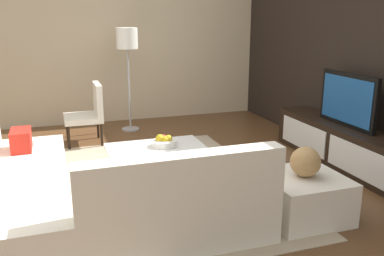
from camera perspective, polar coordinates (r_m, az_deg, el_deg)
name	(u,v)px	position (r m, az deg, el deg)	size (l,w,h in m)	color
ground_plane	(154,189)	(4.49, -5.24, -8.41)	(14.00, 14.00, 0.00)	brown
feature_wall_back	(374,50)	(5.42, 23.76, 9.78)	(6.40, 0.12, 2.80)	black
side_wall_left	(119,40)	(7.31, -9.99, 11.89)	(0.12, 5.20, 2.80)	beige
area_rug	(152,185)	(4.58, -5.53, -7.88)	(3.29, 2.52, 0.01)	tan
media_console	(343,145)	(5.43, 20.09, -2.26)	(2.29, 0.47, 0.50)	black
television	(348,100)	(5.30, 20.66, 3.65)	(0.96, 0.06, 0.64)	black
sectional_couch	(74,195)	(3.80, -16.01, -8.85)	(2.40, 2.44, 0.83)	silver
coffee_table	(161,167)	(4.53, -4.36, -5.44)	(1.02, 1.08, 0.38)	black
accent_chair_near	(90,110)	(6.10, -13.92, 2.39)	(0.54, 0.53, 0.87)	black
floor_lamp	(127,44)	(6.59, -8.92, 11.31)	(0.33, 0.33, 1.62)	#A5A5AA
ottoman	(303,197)	(3.95, 15.02, -9.12)	(0.70, 0.70, 0.40)	silver
fruit_bowl	(164,142)	(4.64, -3.82, -1.90)	(0.28, 0.28, 0.14)	silver
decorative_ball	(305,162)	(3.83, 15.36, -4.52)	(0.27, 0.27, 0.27)	#AD8451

